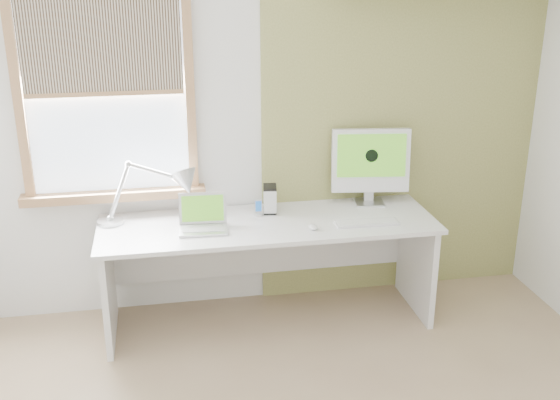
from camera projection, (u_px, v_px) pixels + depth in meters
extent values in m
cube|color=white|center=(261.00, 123.00, 4.52)|extent=(4.00, 0.02, 2.60)
cube|color=olive|center=(402.00, 118.00, 4.68)|extent=(2.00, 0.02, 2.60)
cube|color=#976B43|center=(18.00, 96.00, 4.14)|extent=(0.06, 0.06, 1.42)
cube|color=#976B43|center=(190.00, 90.00, 4.32)|extent=(0.06, 0.06, 1.42)
cube|color=#976B43|center=(115.00, 195.00, 4.44)|extent=(1.20, 0.14, 0.06)
cube|color=#D1E2F9|center=(106.00, 92.00, 4.24)|extent=(1.00, 0.01, 1.30)
cube|color=beige|center=(101.00, 41.00, 4.09)|extent=(0.98, 0.02, 0.65)
cube|color=#976B43|center=(105.00, 94.00, 4.20)|extent=(0.98, 0.03, 0.03)
cube|color=silver|center=(268.00, 224.00, 4.37)|extent=(2.20, 0.70, 0.03)
cube|color=silver|center=(109.00, 288.00, 4.31)|extent=(0.04, 0.64, 0.70)
cube|color=silver|center=(416.00, 262.00, 4.67)|extent=(0.04, 0.64, 0.70)
cube|color=silver|center=(261.00, 242.00, 4.75)|extent=(2.08, 0.02, 0.48)
cylinder|color=silver|center=(110.00, 222.00, 4.34)|extent=(0.19, 0.19, 0.02)
sphere|color=silver|center=(110.00, 219.00, 4.33)|extent=(0.06, 0.06, 0.05)
cylinder|color=silver|center=(119.00, 192.00, 4.29)|extent=(0.17, 0.05, 0.37)
sphere|color=silver|center=(128.00, 164.00, 4.25)|extent=(0.05, 0.05, 0.04)
cylinder|color=silver|center=(155.00, 172.00, 4.30)|extent=(0.33, 0.03, 0.14)
sphere|color=silver|center=(181.00, 179.00, 4.35)|extent=(0.05, 0.05, 0.04)
cone|color=silver|center=(186.00, 183.00, 4.36)|extent=(0.28, 0.30, 0.22)
cube|color=silver|center=(203.00, 229.00, 4.22)|extent=(0.32, 0.23, 0.02)
cube|color=#B2B5B7|center=(203.00, 228.00, 4.22)|extent=(0.27, 0.15, 0.00)
cube|color=silver|center=(203.00, 208.00, 4.28)|extent=(0.31, 0.08, 0.20)
cube|color=#46851D|center=(203.00, 208.00, 4.28)|extent=(0.27, 0.06, 0.16)
cylinder|color=silver|center=(259.00, 214.00, 4.47)|extent=(0.06, 0.06, 0.02)
cube|color=silver|center=(258.00, 206.00, 4.45)|extent=(0.05, 0.01, 0.10)
cube|color=#194C99|center=(259.00, 206.00, 4.45)|extent=(0.04, 0.00, 0.07)
cube|color=silver|center=(270.00, 199.00, 4.51)|extent=(0.11, 0.15, 0.18)
cube|color=black|center=(270.00, 187.00, 4.48)|extent=(0.11, 0.15, 0.01)
cube|color=black|center=(270.00, 211.00, 4.54)|extent=(0.11, 0.15, 0.01)
cube|color=silver|center=(369.00, 202.00, 4.69)|extent=(0.22, 0.20, 0.01)
cube|color=silver|center=(369.00, 189.00, 4.69)|extent=(0.07, 0.03, 0.18)
cube|color=white|center=(371.00, 160.00, 4.61)|extent=(0.55, 0.17, 0.44)
cube|color=#46851D|center=(372.00, 156.00, 4.57)|extent=(0.47, 0.10, 0.30)
cylinder|color=black|center=(372.00, 156.00, 4.56)|extent=(0.09, 0.02, 0.09)
cube|color=white|center=(367.00, 223.00, 4.33)|extent=(0.42, 0.13, 0.02)
cube|color=white|center=(367.00, 222.00, 4.33)|extent=(0.39, 0.10, 0.00)
ellipsoid|color=white|center=(313.00, 227.00, 4.25)|extent=(0.06, 0.09, 0.03)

